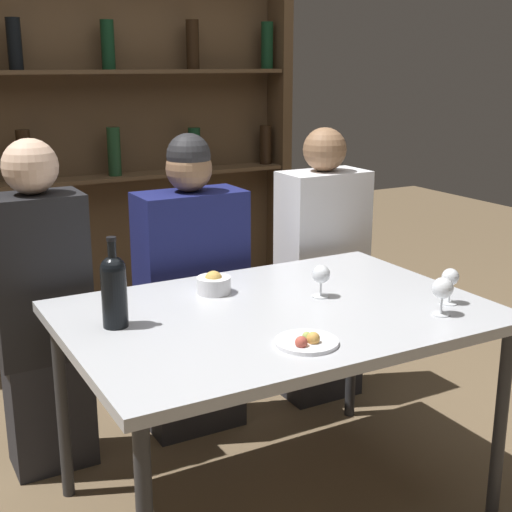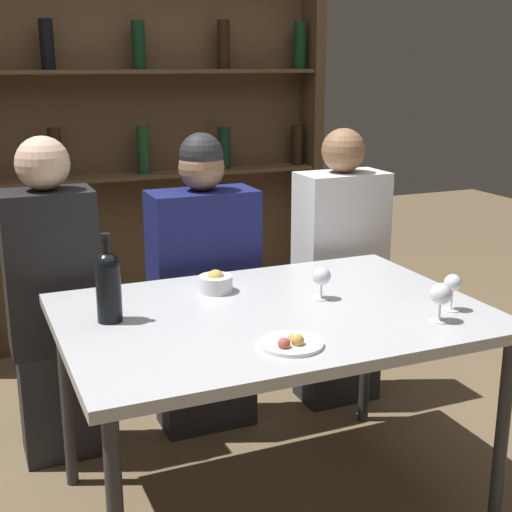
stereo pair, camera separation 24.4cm
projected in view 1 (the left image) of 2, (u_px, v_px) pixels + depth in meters
ground_plane at (275, 504)px, 2.55m from camera, size 10.00×10.00×0.00m
dining_table at (277, 325)px, 2.37m from camera, size 1.38×0.96×0.74m
wine_rack_wall at (110, 133)px, 3.69m from camera, size 2.04×0.21×2.28m
wine_bottle at (114, 288)px, 2.18m from camera, size 0.08×0.08×0.29m
wine_glass_0 at (443, 289)px, 2.29m from camera, size 0.07×0.07×0.13m
wine_glass_1 at (321, 275)px, 2.47m from camera, size 0.06×0.06×0.11m
wine_glass_2 at (450, 279)px, 2.39m from camera, size 0.06×0.06×0.12m
food_plate_0 at (307, 342)px, 2.06m from camera, size 0.19×0.19×0.04m
snack_bowl at (214, 284)px, 2.52m from camera, size 0.12×0.12×0.08m
seated_person_left at (43, 317)px, 2.66m from camera, size 0.34×0.22×1.27m
seated_person_center at (192, 295)px, 2.95m from camera, size 0.44×0.22×1.26m
seated_person_right at (322, 274)px, 3.26m from camera, size 0.39×0.22×1.26m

